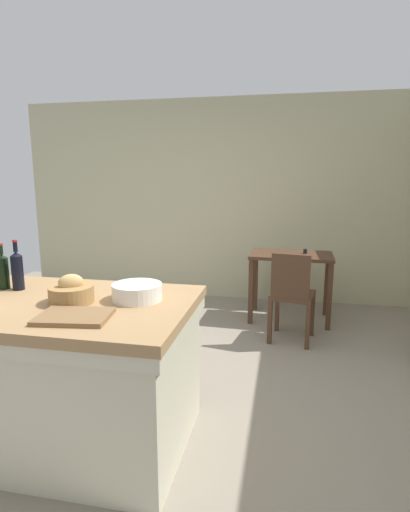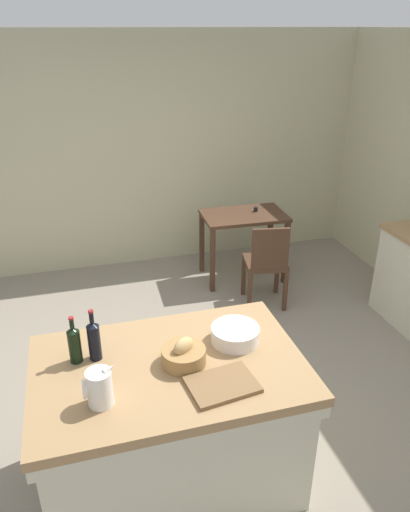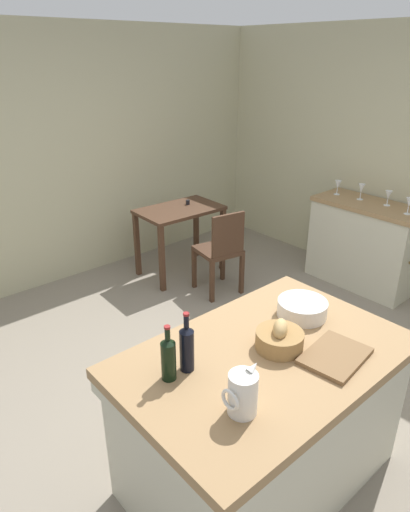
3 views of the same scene
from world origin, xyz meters
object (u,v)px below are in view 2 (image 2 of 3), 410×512
Objects in this scene: island_table at (171,419)px; wooden_chair at (267,262)px; wine_bottle_dark at (94,339)px; wine_bottle_amber at (75,344)px; bread_basket at (184,355)px; pitcher at (99,388)px; cutting_board at (222,385)px; writing_desk at (244,225)px; wash_bowl at (235,334)px.

island_table is 1.70× the size of wooden_chair.
wine_bottle_amber is at bearing 178.08° from wine_bottle_dark.
wooden_chair is 2.26m from bread_basket.
pitcher reaches higher than bread_basket.
wine_bottle_amber is at bearing 160.92° from island_table.
wine_bottle_amber is at bearing 105.15° from pitcher.
wine_bottle_dark reaches higher than pitcher.
island_table is 0.68m from pitcher.
wine_bottle_dark is at bearing 89.43° from pitcher.
cutting_board is at bearing -30.42° from wine_bottle_amber.
wooden_chair reaches higher than writing_desk.
island_table is at bearing 132.27° from cutting_board.
bread_basket is (0.08, -0.01, 0.47)m from island_table.
wine_bottle_dark is (0.00, 0.38, 0.03)m from pitcher.
wash_bowl is at bearing 14.16° from island_table.
writing_desk is 3.21m from pitcher.
wine_bottle_amber is at bearing 176.10° from wash_bowl.
wine_bottle_dark is at bearing 158.93° from bread_basket.
wooden_chair is 3.07× the size of wine_bottle_amber.
island_table reaches higher than writing_desk.
bread_basket is (-1.27, -2.47, 0.31)m from writing_desk.
wine_bottle_amber is at bearing -128.95° from writing_desk.
wine_bottle_dark is at bearing -136.98° from wooden_chair.
pitcher is at bearing -151.66° from island_table.
writing_desk is at bearing 51.05° from wine_bottle_amber.
bread_basket is 0.61m from wine_bottle_amber.
cutting_board is (-1.12, -2.72, 0.26)m from writing_desk.
wash_bowl is (-0.92, -1.69, 0.45)m from wooden_chair.
bread_basket is at bearing -160.58° from wash_bowl.
wash_bowl is at bearing -118.68° from wooden_chair.
pitcher is at bearing -74.85° from wine_bottle_amber.
island_table is at bearing -127.02° from wooden_chair.
wine_bottle_amber reaches higher than island_table.
wine_bottle_dark reaches higher than island_table.
wine_bottle_dark is at bearing 145.67° from cutting_board.
island_table is 6.09× the size of bread_basket.
wash_bowl is (0.83, 0.32, -0.05)m from pitcher.
island_table is 5.26× the size of wash_bowl.
bread_basket is at bearing 121.70° from cutting_board.
wash_bowl is at bearing -3.90° from wine_bottle_amber.
writing_desk is 2.80m from bread_basket.
pitcher is 0.95× the size of bread_basket.
bread_basket is at bearing 22.58° from pitcher.
wooden_chair is at bearing 43.02° from wine_bottle_dark.
wine_bottle_amber is (-0.58, 0.19, 0.06)m from bread_basket.
island_table is 4.30× the size of cutting_board.
bread_basket is at bearing -125.07° from wooden_chair.
pitcher is 0.75× the size of wine_bottle_dark.
wine_bottle_amber reaches higher than wash_bowl.
pitcher is (-1.74, -2.67, 0.35)m from writing_desk.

